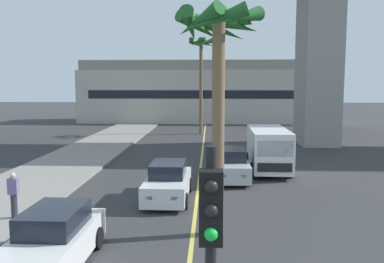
{
  "coord_description": "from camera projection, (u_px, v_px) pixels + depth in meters",
  "views": [
    {
      "loc": [
        0.54,
        1.96,
        4.83
      ],
      "look_at": [
        0.0,
        14.0,
        3.42
      ],
      "focal_mm": 37.97,
      "sensor_mm": 36.0,
      "label": 1
    }
  ],
  "objects": [
    {
      "name": "car_queue_third",
      "position": [
        231.0,
        165.0,
        20.66
      ],
      "size": [
        1.86,
        4.12,
        1.56
      ],
      "color": "#B7BABF",
      "rests_on": "ground"
    },
    {
      "name": "lane_stripe_center",
      "position": [
        200.0,
        172.0,
        22.45
      ],
      "size": [
        0.14,
        56.0,
        0.01
      ],
      "primitive_type": "cube",
      "color": "#DBCC4C",
      "rests_on": "ground"
    },
    {
      "name": "pedestrian_mid_block",
      "position": [
        14.0,
        194.0,
        14.17
      ],
      "size": [
        0.34,
        0.22,
        1.62
      ],
      "color": "#2D2D38",
      "rests_on": "sidewalk_left"
    },
    {
      "name": "palm_tree_near_median",
      "position": [
        218.0,
        53.0,
        12.49
      ],
      "size": [
        2.8,
        2.82,
        7.26
      ],
      "color": "brown",
      "rests_on": "ground"
    },
    {
      "name": "car_queue_second",
      "position": [
        168.0,
        182.0,
        17.03
      ],
      "size": [
        1.88,
        4.12,
        1.56
      ],
      "color": "white",
      "rests_on": "ground"
    },
    {
      "name": "pier_building_backdrop",
      "position": [
        206.0,
        92.0,
        52.47
      ],
      "size": [
        31.64,
        8.04,
        7.73
      ],
      "color": "beige",
      "rests_on": "ground"
    },
    {
      "name": "car_queue_front",
      "position": [
        53.0,
        240.0,
        10.71
      ],
      "size": [
        1.86,
        4.11,
        1.56
      ],
      "color": "white",
      "rests_on": "ground"
    },
    {
      "name": "delivery_van",
      "position": [
        268.0,
        148.0,
        22.52
      ],
      "size": [
        2.22,
        5.28,
        2.36
      ],
      "color": "white",
      "rests_on": "ground"
    },
    {
      "name": "palm_tree_mid_median",
      "position": [
        201.0,
        56.0,
        38.65
      ],
      "size": [
        2.56,
        2.75,
        9.28
      ],
      "color": "brown",
      "rests_on": "ground"
    }
  ]
}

